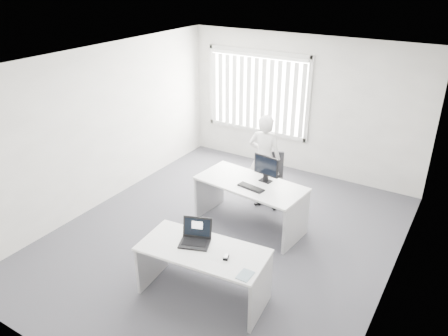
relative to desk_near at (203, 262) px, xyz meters
The scene contains 18 objects.
ground 1.48m from the desk_near, 110.43° to the left, with size 6.00×6.00×0.00m, color #4F4F56.
wall_back 4.41m from the desk_near, 96.40° to the left, with size 5.00×0.02×2.80m, color silver.
wall_front 1.97m from the desk_near, 105.75° to the right, with size 5.00×0.02×2.80m, color silver.
wall_left 3.36m from the desk_near, 156.56° to the left, with size 0.02×6.00×2.80m, color silver.
wall_right 2.55m from the desk_near, 32.64° to the left, with size 0.02×6.00×2.80m, color silver.
ceiling 2.65m from the desk_near, 110.43° to the left, with size 5.00×6.00×0.02m, color silver.
window 4.62m from the desk_near, 109.21° to the left, with size 2.32×0.06×1.76m, color beige.
blinds 4.55m from the desk_near, 109.46° to the left, with size 2.20×0.10×1.50m, color white, non-canonical shape.
desk_near is the anchor object (origin of this frame).
desk_far 1.85m from the desk_near, 99.47° to the left, with size 1.83×1.00×0.80m.
office_chair 2.78m from the desk_near, 97.57° to the left, with size 0.69×0.69×0.94m.
person 2.87m from the desk_near, 101.14° to the left, with size 0.59×0.39×1.63m, color silver.
laptop 0.39m from the desk_near, 169.83° to the left, with size 0.38×0.34×0.30m, color black, non-canonical shape.
paper_sheet 0.37m from the desk_near, ahead, with size 0.29×0.20×0.00m, color white.
mouse 0.42m from the desk_near, ahead, with size 0.06×0.10×0.04m, color silver, non-canonical shape.
booklet 0.75m from the desk_near, 13.74° to the right, with size 0.15×0.21×0.01m, color white.
keyboard 1.69m from the desk_near, 97.23° to the left, with size 0.45×0.15×0.02m, color black.
monitor 2.06m from the desk_near, 93.54° to the left, with size 0.44×0.13×0.44m, color black, non-canonical shape.
Camera 1 is at (3.08, -5.01, 4.01)m, focal length 35.00 mm.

